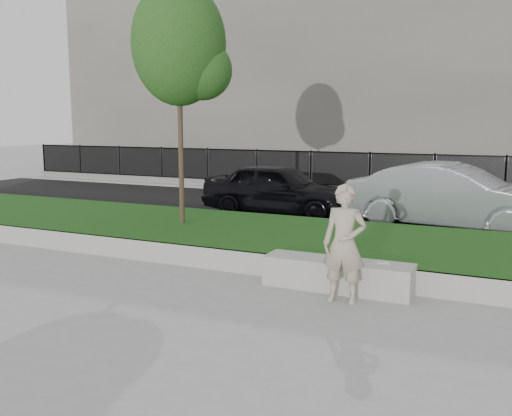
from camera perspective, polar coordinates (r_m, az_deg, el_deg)
The scene contains 13 objects.
ground at distance 9.35m, azimuth -3.64°, elevation -8.11°, with size 90.00×90.00×0.00m, color gray.
grass_bank at distance 11.93m, azimuth 3.36°, elevation -3.40°, with size 34.00×4.00×0.40m, color #13360D.
grass_kerb at distance 10.19m, azimuth -0.80°, elevation -5.51°, with size 34.00×0.08×0.40m, color #98968E.
street at distance 17.10m, azimuth 10.28°, elevation -0.43°, with size 34.00×7.00×0.04m, color black.
far_pavement at distance 21.43m, azimuth 13.43°, elevation 1.42°, with size 34.00×3.00×0.12m, color gray.
iron_fence at distance 20.41m, azimuth 12.89°, elevation 2.45°, with size 32.00×0.30×1.50m.
building_facade at distance 28.25m, azimuth 16.84°, elevation 13.05°, with size 34.00×10.00×10.00m, color #605C54.
stone_bench at distance 9.34m, azimuth 8.15°, elevation -6.63°, with size 2.41×0.60×0.49m, color #98968E.
man at distance 8.60m, azimuth 8.82°, elevation -3.56°, with size 0.65×0.43×1.78m, color tan.
book at distance 9.20m, azimuth 12.66°, elevation -5.33°, with size 0.20×0.15×0.02m, color beige.
young_tree at distance 13.02m, azimuth -7.35°, elevation 15.56°, with size 2.17×2.08×5.32m.
car_dark at distance 16.14m, azimuth 2.30°, elevation 1.90°, with size 1.75×4.36×1.48m, color black.
car_silver at distance 14.69m, azimuth 19.07°, elevation 1.03°, with size 1.73×4.96×1.63m, color #94989C.
Camera 1 is at (4.35, -7.82, 2.71)m, focal length 40.00 mm.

